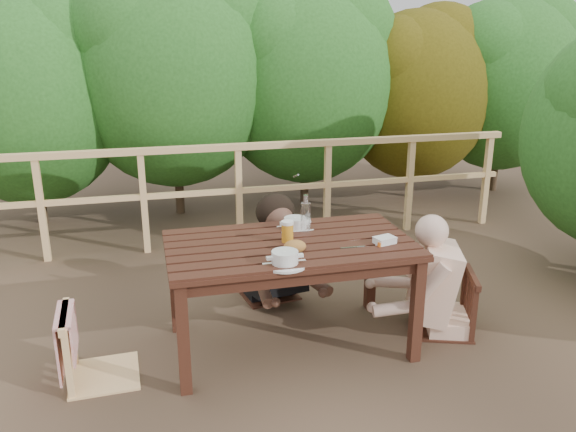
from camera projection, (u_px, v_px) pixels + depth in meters
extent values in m
plane|color=brown|center=(290.00, 344.00, 3.95)|extent=(60.00, 60.00, 0.00)
cube|color=#331910|center=(290.00, 295.00, 3.84)|extent=(1.57, 0.88, 0.73)
cube|color=#E6B777|center=(98.00, 313.00, 3.45)|extent=(0.45, 0.45, 0.87)
cube|color=#331910|center=(268.00, 246.00, 4.56)|extent=(0.48, 0.48, 0.84)
cube|color=#331910|center=(446.00, 276.00, 4.02)|extent=(0.52, 0.52, 0.82)
cube|color=#E6B777|center=(239.00, 195.00, 5.64)|extent=(5.60, 0.10, 1.01)
cylinder|color=white|center=(285.00, 258.00, 3.37)|extent=(0.26, 0.26, 0.09)
cylinder|color=silver|center=(295.00, 224.00, 3.98)|extent=(0.26, 0.26, 0.09)
ellipsoid|color=#945423|center=(295.00, 247.00, 3.56)|extent=(0.14, 0.11, 0.08)
cylinder|color=orange|center=(287.00, 233.00, 3.71)|extent=(0.08, 0.08, 0.15)
cylinder|color=silver|center=(306.00, 215.00, 3.87)|extent=(0.06, 0.06, 0.27)
cube|color=silver|center=(385.00, 241.00, 3.69)|extent=(0.15, 0.13, 0.06)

